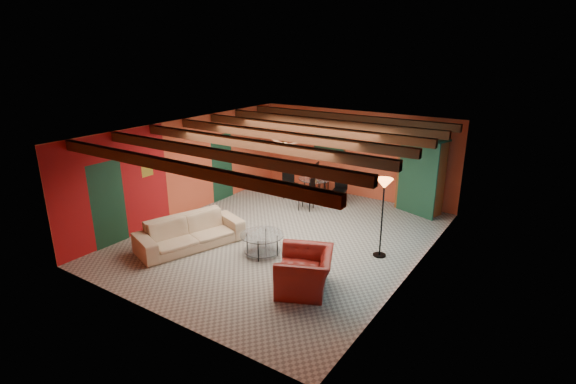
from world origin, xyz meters
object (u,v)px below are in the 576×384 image
Objects in this scene: dining_table at (315,185)px; vase at (315,166)px; sofa at (190,232)px; armchair at (305,271)px; armoire at (421,176)px; floor_lamp at (382,218)px; potted_plant at (425,130)px; coffee_table at (262,244)px.

vase is (0.00, 0.00, 0.61)m from dining_table.
armchair reaches higher than sofa.
dining_table is at bearing -176.32° from armchair.
armoire is at bearing -15.90° from sofa.
armchair is at bearing -75.51° from armoire.
armchair is 5.56m from armoire.
floor_lamp is at bearing -37.50° from vase.
armchair is at bearing -61.79° from vase.
dining_table is at bearing 8.74° from sofa.
potted_plant reaches higher than vase.
armchair is 0.65× the size of floor_lamp.
armchair reaches higher than coffee_table.
vase is (0.83, 4.43, 0.75)m from sofa.
potted_plant is (2.94, 0.91, 1.87)m from dining_table.
potted_plant is at bearing 17.14° from dining_table.
vase is at bearing 142.50° from floor_lamp.
potted_plant is at bearing 17.14° from vase.
potted_plant is at bearing 93.30° from floor_lamp.
vase reaches higher than sofa.
floor_lamp is (3.96, 2.03, 0.56)m from sofa.
floor_lamp reaches higher than coffee_table.
floor_lamp is (0.19, -3.31, -0.14)m from armoire.
coffee_table is at bearing -77.40° from dining_table.
armoire is at bearing 17.14° from dining_table.
sofa is 6.84m from potted_plant.
armoire is at bearing 93.30° from floor_lamp.
potted_plant is (0.00, 0.00, 1.32)m from armoire.
armoire is at bearing 66.29° from coffee_table.
sofa is at bearing -152.88° from floor_lamp.
potted_plant reaches higher than sofa.
potted_plant is 3.33m from vase.
dining_table reaches higher than armchair.
vase reaches higher than dining_table.
armchair is at bearing -25.04° from coffee_table.
sofa is 3.29m from armchair.
dining_table is at bearing 0.00° from vase.
floor_lamp reaches higher than armchair.
armchair is 0.57× the size of armoire.
coffee_table is 0.47× the size of armoire.
dining_table is 0.61m from vase.
sofa is 12.96× the size of vase.
coffee_table is 1.96× the size of potted_plant.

